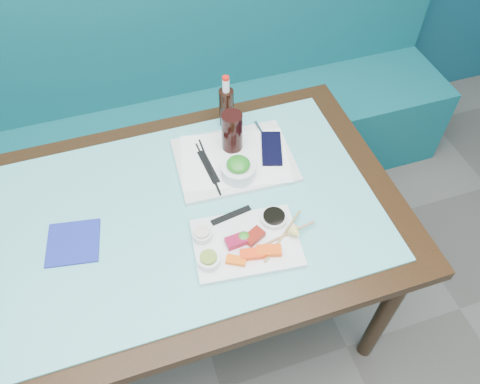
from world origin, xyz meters
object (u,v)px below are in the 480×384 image
object	(u,v)px
booth_bench	(149,126)
dining_table	(185,228)
sashimi_plate	(246,243)
serving_tray	(234,160)
cola_glass	(232,132)
blue_napkin	(73,243)
seaweed_bowl	(238,171)
cola_bottle_body	(227,108)

from	to	relation	value
booth_bench	dining_table	distance (m)	0.89
sashimi_plate	serving_tray	world-z (taller)	sashimi_plate
dining_table	cola_glass	size ratio (longest dim) A/B	9.54
serving_tray	blue_napkin	bearing A→B (deg)	-160.50
booth_bench	serving_tray	xyz separation A→B (m)	(0.22, -0.69, 0.39)
dining_table	sashimi_plate	distance (m)	0.26
seaweed_bowl	blue_napkin	xyz separation A→B (m)	(-0.55, -0.09, -0.03)
sashimi_plate	cola_glass	size ratio (longest dim) A/B	2.12
booth_bench	sashimi_plate	distance (m)	1.10
dining_table	seaweed_bowl	xyz separation A→B (m)	(0.21, 0.08, 0.13)
seaweed_bowl	dining_table	bearing A→B (deg)	-159.59
serving_tray	seaweed_bowl	bearing A→B (deg)	-94.62
serving_tray	dining_table	bearing A→B (deg)	-142.29
cola_glass	cola_bottle_body	distance (m)	0.14
booth_bench	cola_glass	world-z (taller)	booth_bench
cola_glass	blue_napkin	distance (m)	0.62
booth_bench	cola_bottle_body	world-z (taller)	booth_bench
serving_tray	seaweed_bowl	size ratio (longest dim) A/B	3.44
cola_glass	blue_napkin	bearing A→B (deg)	-158.79
seaweed_bowl	blue_napkin	distance (m)	0.56
booth_bench	sashimi_plate	xyz separation A→B (m)	(0.15, -1.02, 0.39)
dining_table	serving_tray	size ratio (longest dim) A/B	3.55
blue_napkin	cola_glass	bearing A→B (deg)	21.21
cola_glass	cola_bottle_body	xyz separation A→B (m)	(0.02, 0.13, -0.01)
dining_table	seaweed_bowl	distance (m)	0.26
cola_bottle_body	dining_table	bearing A→B (deg)	-126.39
booth_bench	cola_glass	distance (m)	0.82
sashimi_plate	seaweed_bowl	world-z (taller)	seaweed_bowl
dining_table	sashimi_plate	bearing A→B (deg)	-48.92
serving_tray	cola_bottle_body	xyz separation A→B (m)	(0.03, 0.19, 0.07)
sashimi_plate	seaweed_bowl	distance (m)	0.26
sashimi_plate	cola_bottle_body	bearing A→B (deg)	85.83
sashimi_plate	cola_bottle_body	size ratio (longest dim) A/B	2.07
seaweed_bowl	cola_bottle_body	distance (m)	0.27
sashimi_plate	blue_napkin	distance (m)	0.52
dining_table	sashimi_plate	xyz separation A→B (m)	(0.15, -0.18, 0.10)
booth_bench	serving_tray	size ratio (longest dim) A/B	7.62
dining_table	blue_napkin	xyz separation A→B (m)	(-0.34, -0.01, 0.09)
serving_tray	cola_glass	size ratio (longest dim) A/B	2.68
booth_bench	serving_tray	world-z (taller)	booth_bench
blue_napkin	booth_bench	bearing A→B (deg)	68.40
blue_napkin	sashimi_plate	bearing A→B (deg)	-18.57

